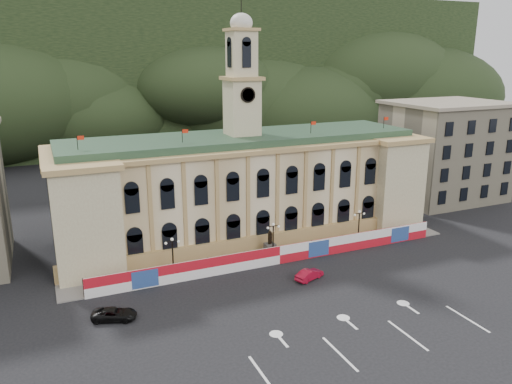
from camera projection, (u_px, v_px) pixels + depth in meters
name	position (u px, v px, depth m)	size (l,w,h in m)	color
ground	(341.00, 316.00, 53.85)	(260.00, 260.00, 0.00)	black
lane_markings	(368.00, 339.00, 49.43)	(26.00, 10.00, 0.02)	white
hill_ridge	(129.00, 79.00, 156.22)	(230.00, 80.00, 64.00)	black
city_hall	(243.00, 185.00, 76.11)	(56.20, 17.60, 37.10)	beige
side_building_right	(445.00, 151.00, 95.21)	(21.00, 17.00, 18.60)	#BFB293
hoarding_fence	(280.00, 255.00, 66.82)	(50.00, 0.44, 2.50)	red
pavement	(271.00, 256.00, 69.48)	(56.00, 5.50, 0.16)	slate
statue	(270.00, 248.00, 69.41)	(1.40, 1.40, 3.72)	#595651
lamp_left	(173.00, 253.00, 62.61)	(1.96, 0.44, 5.15)	black
lamp_center	(273.00, 237.00, 68.01)	(1.96, 0.44, 5.15)	black
lamp_right	(359.00, 224.00, 73.42)	(1.96, 0.44, 5.15)	black
red_sedan	(309.00, 274.00, 62.26)	(4.27, 2.69, 1.33)	maroon
black_suv	(114.00, 314.00, 52.86)	(5.16, 3.72, 1.31)	black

